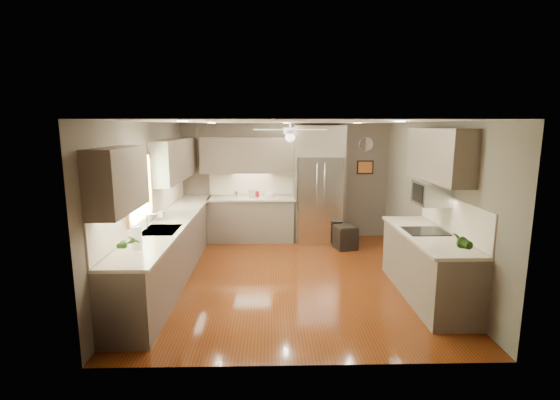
{
  "coord_description": "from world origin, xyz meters",
  "views": [
    {
      "loc": [
        -0.32,
        -6.3,
        2.44
      ],
      "look_at": [
        -0.16,
        0.6,
        1.17
      ],
      "focal_mm": 26.0,
      "sensor_mm": 36.0,
      "label": 1
    }
  ],
  "objects_px": {
    "stool": "(345,237)",
    "potted_plant_right": "(461,242)",
    "soap_bottle": "(162,213)",
    "microwave": "(432,193)",
    "paper_towel": "(137,238)",
    "bowl": "(269,196)",
    "potted_plant_left": "(130,243)",
    "canister_b": "(236,194)",
    "canister_c": "(251,193)",
    "canister_d": "(257,194)",
    "refrigerator": "(319,186)"
  },
  "relations": [
    {
      "from": "canister_b",
      "to": "microwave",
      "type": "distance_m",
      "value": 4.15
    },
    {
      "from": "potted_plant_left",
      "to": "stool",
      "type": "height_order",
      "value": "potted_plant_left"
    },
    {
      "from": "canister_d",
      "to": "microwave",
      "type": "relative_size",
      "value": 0.23
    },
    {
      "from": "refrigerator",
      "to": "microwave",
      "type": "bearing_deg",
      "value": -63.91
    },
    {
      "from": "potted_plant_left",
      "to": "canister_b",
      "type": "bearing_deg",
      "value": 76.91
    },
    {
      "from": "canister_c",
      "to": "canister_d",
      "type": "xyz_separation_m",
      "value": [
        0.12,
        0.07,
        -0.03
      ]
    },
    {
      "from": "stool",
      "to": "canister_b",
      "type": "bearing_deg",
      "value": 163.26
    },
    {
      "from": "soap_bottle",
      "to": "microwave",
      "type": "distance_m",
      "value": 4.19
    },
    {
      "from": "canister_c",
      "to": "stool",
      "type": "height_order",
      "value": "canister_c"
    },
    {
      "from": "canister_b",
      "to": "canister_d",
      "type": "distance_m",
      "value": 0.45
    },
    {
      "from": "bowl",
      "to": "paper_towel",
      "type": "bearing_deg",
      "value": -114.06
    },
    {
      "from": "canister_d",
      "to": "potted_plant_left",
      "type": "relative_size",
      "value": 0.39
    },
    {
      "from": "potted_plant_right",
      "to": "refrigerator",
      "type": "bearing_deg",
      "value": 107.05
    },
    {
      "from": "canister_b",
      "to": "soap_bottle",
      "type": "relative_size",
      "value": 0.63
    },
    {
      "from": "canister_c",
      "to": "potted_plant_left",
      "type": "bearing_deg",
      "value": -107.49
    },
    {
      "from": "bowl",
      "to": "stool",
      "type": "relative_size",
      "value": 0.43
    },
    {
      "from": "microwave",
      "to": "paper_towel",
      "type": "relative_size",
      "value": 1.68
    },
    {
      "from": "potted_plant_right",
      "to": "bowl",
      "type": "relative_size",
      "value": 1.6
    },
    {
      "from": "potted_plant_left",
      "to": "paper_towel",
      "type": "bearing_deg",
      "value": 91.11
    },
    {
      "from": "canister_c",
      "to": "potted_plant_right",
      "type": "xyz_separation_m",
      "value": [
        2.64,
        -3.97,
        0.07
      ]
    },
    {
      "from": "microwave",
      "to": "paper_towel",
      "type": "bearing_deg",
      "value": -167.19
    },
    {
      "from": "bowl",
      "to": "refrigerator",
      "type": "relative_size",
      "value": 0.08
    },
    {
      "from": "microwave",
      "to": "paper_towel",
      "type": "height_order",
      "value": "microwave"
    },
    {
      "from": "potted_plant_right",
      "to": "canister_d",
      "type": "bearing_deg",
      "value": 121.9
    },
    {
      "from": "canister_d",
      "to": "soap_bottle",
      "type": "height_order",
      "value": "soap_bottle"
    },
    {
      "from": "microwave",
      "to": "stool",
      "type": "distance_m",
      "value": 2.56
    },
    {
      "from": "soap_bottle",
      "to": "stool",
      "type": "xyz_separation_m",
      "value": [
        3.26,
        1.37,
        -0.8
      ]
    },
    {
      "from": "refrigerator",
      "to": "microwave",
      "type": "xyz_separation_m",
      "value": [
        1.33,
        -2.71,
        0.29
      ]
    },
    {
      "from": "canister_d",
      "to": "paper_towel",
      "type": "bearing_deg",
      "value": -110.13
    },
    {
      "from": "soap_bottle",
      "to": "paper_towel",
      "type": "distance_m",
      "value": 1.61
    },
    {
      "from": "stool",
      "to": "canister_c",
      "type": "bearing_deg",
      "value": 160.73
    },
    {
      "from": "canister_b",
      "to": "canister_d",
      "type": "height_order",
      "value": "canister_b"
    },
    {
      "from": "canister_c",
      "to": "microwave",
      "type": "xyz_separation_m",
      "value": [
        2.75,
        -2.74,
        0.45
      ]
    },
    {
      "from": "canister_c",
      "to": "potted_plant_left",
      "type": "xyz_separation_m",
      "value": [
        -1.23,
        -3.91,
        0.07
      ]
    },
    {
      "from": "refrigerator",
      "to": "stool",
      "type": "bearing_deg",
      "value": -52.92
    },
    {
      "from": "stool",
      "to": "paper_towel",
      "type": "height_order",
      "value": "paper_towel"
    },
    {
      "from": "potted_plant_left",
      "to": "bowl",
      "type": "distance_m",
      "value": 4.23
    },
    {
      "from": "stool",
      "to": "bowl",
      "type": "bearing_deg",
      "value": 156.72
    },
    {
      "from": "paper_towel",
      "to": "bowl",
      "type": "bearing_deg",
      "value": 65.94
    },
    {
      "from": "canister_b",
      "to": "stool",
      "type": "distance_m",
      "value": 2.45
    },
    {
      "from": "potted_plant_right",
      "to": "stool",
      "type": "distance_m",
      "value": 3.49
    },
    {
      "from": "soap_bottle",
      "to": "paper_towel",
      "type": "xyz_separation_m",
      "value": [
        0.12,
        -1.61,
        0.04
      ]
    },
    {
      "from": "stool",
      "to": "potted_plant_right",
      "type": "bearing_deg",
      "value": -77.56
    },
    {
      "from": "bowl",
      "to": "stool",
      "type": "distance_m",
      "value": 1.81
    },
    {
      "from": "canister_d",
      "to": "microwave",
      "type": "distance_m",
      "value": 3.88
    },
    {
      "from": "microwave",
      "to": "stool",
      "type": "xyz_separation_m",
      "value": [
        -0.85,
        2.07,
        -1.24
      ]
    },
    {
      "from": "potted_plant_right",
      "to": "potted_plant_left",
      "type": "bearing_deg",
      "value": 179.15
    },
    {
      "from": "potted_plant_right",
      "to": "microwave",
      "type": "height_order",
      "value": "microwave"
    },
    {
      "from": "canister_b",
      "to": "refrigerator",
      "type": "height_order",
      "value": "refrigerator"
    },
    {
      "from": "canister_b",
      "to": "stool",
      "type": "xyz_separation_m",
      "value": [
        2.23,
        -0.67,
        -0.77
      ]
    }
  ]
}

